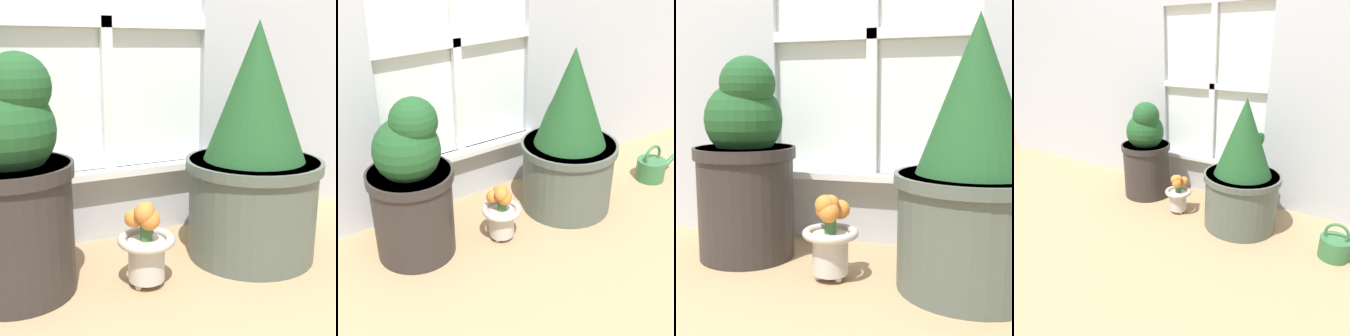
# 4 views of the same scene
# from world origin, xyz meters

# --- Properties ---
(ground_plane) EXTENTS (10.00, 10.00, 0.00)m
(ground_plane) POSITION_xyz_m (0.00, 0.00, 0.00)
(ground_plane) COLOR tan
(potted_plant_left) EXTENTS (0.32, 0.32, 0.64)m
(potted_plant_left) POSITION_xyz_m (-0.35, 0.25, 0.29)
(potted_plant_left) COLOR #2D2826
(potted_plant_left) RESTS_ON ground_plane
(potted_plant_right) EXTENTS (0.42, 0.42, 0.73)m
(potted_plant_right) POSITION_xyz_m (0.35, 0.18, 0.32)
(potted_plant_right) COLOR #4C564C
(potted_plant_right) RESTS_ON ground_plane
(flower_vase) EXTENTS (0.16, 0.16, 0.25)m
(flower_vase) POSITION_xyz_m (-0.03, 0.13, 0.13)
(flower_vase) COLOR #BCB7AD
(flower_vase) RESTS_ON ground_plane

